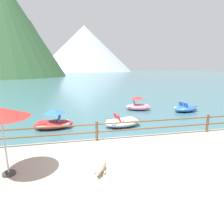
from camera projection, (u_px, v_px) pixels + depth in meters
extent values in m
plane|color=#3D6B75|center=(75.00, 82.00, 45.63)|extent=(200.00, 200.00, 0.00)
cube|color=#A39989|center=(115.00, 195.00, 5.50)|extent=(28.00, 8.00, 0.40)
cylinder|color=brown|center=(97.00, 131.00, 8.90)|extent=(0.12, 0.12, 0.95)
cylinder|color=brown|center=(207.00, 123.00, 10.12)|extent=(0.12, 0.12, 0.95)
cylinder|color=brown|center=(97.00, 124.00, 8.82)|extent=(23.80, 0.07, 0.07)
cylinder|color=brown|center=(97.00, 132.00, 8.91)|extent=(23.80, 0.07, 0.07)
cylinder|color=#B2B2B7|center=(5.00, 146.00, 5.95)|extent=(0.05, 0.05, 2.00)
cone|color=red|center=(0.00, 113.00, 5.70)|extent=(1.70, 1.70, 0.32)
cylinder|color=#333333|center=(9.00, 173.00, 6.18)|extent=(0.40, 0.40, 0.08)
ellipsoid|color=tan|center=(101.00, 167.00, 6.41)|extent=(0.48, 0.69, 0.24)
sphere|color=tan|center=(98.00, 172.00, 6.03)|extent=(0.20, 0.20, 0.20)
ellipsoid|color=tan|center=(98.00, 175.00, 5.93)|extent=(0.12, 0.14, 0.08)
cylinder|color=tan|center=(105.00, 163.00, 6.82)|extent=(0.12, 0.22, 0.04)
ellipsoid|color=tan|center=(95.00, 171.00, 6.30)|extent=(0.14, 0.21, 0.07)
ellipsoid|color=tan|center=(105.00, 172.00, 6.25)|extent=(0.14, 0.21, 0.07)
ellipsoid|color=blue|center=(186.00, 109.00, 16.48)|extent=(2.60, 1.86, 0.50)
cube|color=silver|center=(186.00, 108.00, 16.46)|extent=(2.04, 1.50, 0.06)
cube|color=blue|center=(187.00, 108.00, 16.14)|extent=(0.49, 0.49, 0.08)
cube|color=blue|center=(186.00, 105.00, 16.01)|extent=(0.30, 0.44, 0.43)
cube|color=blue|center=(182.00, 106.00, 16.59)|extent=(0.49, 0.49, 0.08)
cube|color=blue|center=(181.00, 104.00, 16.46)|extent=(0.30, 0.44, 0.43)
cube|color=blue|center=(191.00, 106.00, 16.73)|extent=(0.73, 1.01, 0.12)
ellipsoid|color=pink|center=(138.00, 107.00, 16.97)|extent=(2.48, 1.78, 0.53)
cube|color=silver|center=(138.00, 106.00, 16.95)|extent=(1.95, 1.43, 0.06)
cube|color=red|center=(136.00, 106.00, 16.74)|extent=(0.51, 0.51, 0.08)
cube|color=red|center=(134.00, 103.00, 16.70)|extent=(0.32, 0.45, 0.43)
cube|color=red|center=(136.00, 105.00, 17.17)|extent=(0.51, 0.51, 0.08)
cube|color=red|center=(134.00, 102.00, 17.14)|extent=(0.32, 0.45, 0.43)
cube|color=pink|center=(145.00, 106.00, 16.87)|extent=(0.72, 0.90, 0.12)
cone|color=red|center=(137.00, 98.00, 16.78)|extent=(1.35, 1.35, 0.22)
ellipsoid|color=red|center=(54.00, 124.00, 12.03)|extent=(2.52, 1.55, 0.49)
cube|color=silver|center=(53.00, 123.00, 12.01)|extent=(1.97, 1.26, 0.06)
cube|color=blue|center=(56.00, 121.00, 12.30)|extent=(0.43, 0.43, 0.08)
cube|color=blue|center=(59.00, 117.00, 12.30)|extent=(0.24, 0.41, 0.43)
cube|color=blue|center=(56.00, 123.00, 11.79)|extent=(0.43, 0.43, 0.08)
cube|color=blue|center=(59.00, 119.00, 11.79)|extent=(0.24, 0.41, 0.43)
cube|color=red|center=(42.00, 123.00, 11.81)|extent=(0.60, 1.00, 0.12)
cone|color=blue|center=(55.00, 111.00, 11.86)|extent=(1.40, 1.40, 0.22)
ellipsoid|color=white|center=(122.00, 122.00, 12.39)|extent=(2.55, 1.66, 0.52)
cube|color=silver|center=(122.00, 121.00, 12.36)|extent=(2.00, 1.35, 0.06)
cube|color=red|center=(121.00, 121.00, 12.05)|extent=(0.45, 0.45, 0.08)
cube|color=red|center=(119.00, 118.00, 11.93)|extent=(0.26, 0.43, 0.43)
cube|color=red|center=(118.00, 119.00, 12.53)|extent=(0.45, 0.45, 0.08)
cube|color=red|center=(116.00, 116.00, 12.41)|extent=(0.26, 0.43, 0.43)
cube|color=white|center=(131.00, 119.00, 12.58)|extent=(0.66, 0.99, 0.12)
cone|color=#386038|center=(2.00, 25.00, 67.65)|extent=(42.54, 42.54, 35.88)
cone|color=#386038|center=(32.00, 48.00, 76.79)|extent=(23.40, 23.40, 21.53)
cone|color=#A8B2C1|center=(85.00, 49.00, 140.70)|extent=(69.45, 69.45, 32.41)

